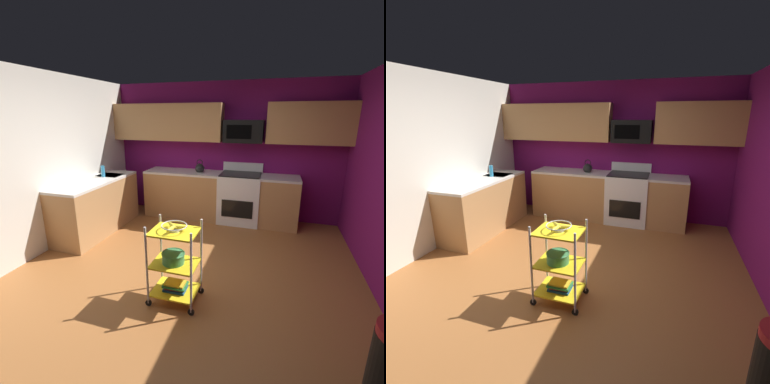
% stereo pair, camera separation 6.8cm
% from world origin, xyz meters
% --- Properties ---
extents(floor, '(4.40, 4.80, 0.04)m').
position_xyz_m(floor, '(0.00, 0.00, -0.02)').
color(floor, '#995B2D').
rests_on(floor, ground).
extents(wall_back, '(4.52, 0.06, 2.60)m').
position_xyz_m(wall_back, '(0.00, 2.43, 1.30)').
color(wall_back, '#6B1156').
rests_on(wall_back, ground).
extents(wall_left, '(0.06, 4.80, 2.60)m').
position_xyz_m(wall_left, '(-2.23, 0.00, 1.30)').
color(wall_left, silver).
rests_on(wall_left, ground).
extents(counter_run, '(3.66, 2.36, 0.92)m').
position_xyz_m(counter_run, '(-0.73, 1.65, 0.46)').
color(counter_run, '#B27F4C').
rests_on(counter_run, ground).
extents(oven_range, '(0.76, 0.65, 1.10)m').
position_xyz_m(oven_range, '(0.41, 2.10, 0.48)').
color(oven_range, white).
rests_on(oven_range, ground).
extents(upper_cabinets, '(4.40, 0.33, 0.70)m').
position_xyz_m(upper_cabinets, '(-0.09, 2.23, 1.85)').
color(upper_cabinets, '#B27F4C').
extents(microwave, '(0.70, 0.39, 0.40)m').
position_xyz_m(microwave, '(0.41, 2.21, 1.70)').
color(microwave, black).
extents(rolling_cart, '(0.55, 0.40, 0.91)m').
position_xyz_m(rolling_cart, '(0.07, -0.45, 0.45)').
color(rolling_cart, silver).
rests_on(rolling_cart, ground).
extents(fruit_bowl, '(0.27, 0.27, 0.07)m').
position_xyz_m(fruit_bowl, '(0.07, -0.45, 0.88)').
color(fruit_bowl, silver).
rests_on(fruit_bowl, rolling_cart).
extents(mixing_bowl_large, '(0.25, 0.25, 0.11)m').
position_xyz_m(mixing_bowl_large, '(0.05, -0.45, 0.52)').
color(mixing_bowl_large, '#387F4C').
rests_on(mixing_bowl_large, rolling_cart).
extents(book_stack, '(0.26, 0.18, 0.09)m').
position_xyz_m(book_stack, '(0.07, -0.45, 0.17)').
color(book_stack, '#1E4C8C').
rests_on(book_stack, rolling_cart).
extents(kettle, '(0.21, 0.18, 0.26)m').
position_xyz_m(kettle, '(-0.39, 2.10, 1.00)').
color(kettle, black).
rests_on(kettle, counter_run).
extents(dish_soap_bottle, '(0.06, 0.06, 0.20)m').
position_xyz_m(dish_soap_bottle, '(-1.91, 1.17, 1.02)').
color(dish_soap_bottle, '#2D8CBF').
rests_on(dish_soap_bottle, counter_run).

